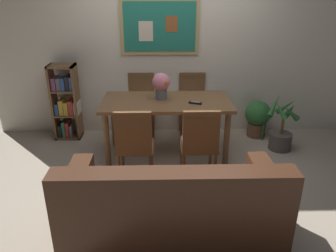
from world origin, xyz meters
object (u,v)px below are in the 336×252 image
(dining_chair_far_right, at_px, (192,99))
(bookshelf, at_px, (66,104))
(dining_table, at_px, (166,108))
(dining_chair_near_right, at_px, (199,141))
(dining_chair_near_left, at_px, (134,142))
(tv_remote, at_px, (195,103))
(leather_couch, at_px, (172,210))
(potted_palm, at_px, (281,132))
(dining_chair_far_left, at_px, (141,99))
(flower_vase, at_px, (161,84))
(potted_ivy, at_px, (258,117))

(dining_chair_far_right, distance_m, bookshelf, 1.82)
(dining_table, distance_m, dining_chair_near_right, 0.80)
(dining_chair_near_left, distance_m, tv_remote, 0.94)
(leather_couch, distance_m, potted_palm, 2.32)
(dining_chair_far_left, xyz_separation_m, dining_chair_far_right, (0.75, -0.02, 0.00))
(dining_chair_far_left, relative_size, dining_chair_far_right, 1.00)
(flower_vase, bearing_deg, dining_chair_near_right, -62.75)
(tv_remote, bearing_deg, leather_couch, -102.82)
(dining_chair_near_left, relative_size, dining_chair_far_left, 1.00)
(leather_couch, bearing_deg, dining_chair_far_right, 80.56)
(potted_ivy, bearing_deg, dining_chair_near_right, -128.28)
(dining_chair_near_right, xyz_separation_m, potted_ivy, (1.01, 1.28, -0.24))
(dining_chair_far_left, distance_m, tv_remote, 1.13)
(dining_chair_near_left, height_order, potted_palm, dining_chair_near_left)
(dining_chair_near_right, bearing_deg, potted_palm, 34.82)
(dining_table, relative_size, potted_ivy, 2.83)
(dining_table, distance_m, dining_chair_far_left, 0.81)
(bookshelf, relative_size, flower_vase, 3.28)
(bookshelf, bearing_deg, flower_vase, -21.44)
(leather_couch, bearing_deg, bookshelf, 123.08)
(dining_chair_far_right, bearing_deg, dining_chair_near_left, -117.89)
(dining_chair_far_right, xyz_separation_m, tv_remote, (-0.05, -0.83, 0.23))
(potted_palm, height_order, tv_remote, tv_remote)
(flower_vase, bearing_deg, tv_remote, -26.34)
(bookshelf, distance_m, potted_palm, 3.03)
(dining_table, height_order, potted_palm, dining_table)
(potted_palm, xyz_separation_m, flower_vase, (-1.61, -0.06, 0.69))
(dining_chair_near_left, bearing_deg, dining_chair_far_right, 62.11)
(bookshelf, distance_m, tv_remote, 1.93)
(flower_vase, bearing_deg, dining_chair_near_left, -110.47)
(dining_chair_far_right, height_order, flower_vase, flower_vase)
(leather_couch, height_order, flower_vase, flower_vase)
(potted_ivy, xyz_separation_m, flower_vase, (-1.41, -0.49, 0.64))
(dining_chair_far_right, distance_m, potted_ivy, 0.99)
(dining_table, xyz_separation_m, dining_chair_near_right, (0.34, -0.71, -0.12))
(dining_chair_near_right, relative_size, dining_chair_far_left, 1.00)
(dining_table, bearing_deg, potted_ivy, 22.79)
(dining_chair_near_left, bearing_deg, leather_couch, -67.41)
(dining_table, height_order, flower_vase, flower_vase)
(potted_palm, bearing_deg, dining_chair_far_right, 153.89)
(tv_remote, bearing_deg, dining_chair_far_left, 129.22)
(dining_chair_far_right, height_order, potted_palm, dining_chair_far_right)
(dining_chair_far_left, xyz_separation_m, potted_palm, (1.90, -0.59, -0.28))
(dining_chair_near_left, distance_m, potted_ivy, 2.14)
(dining_table, bearing_deg, leather_couch, -89.57)
(dining_chair_near_left, relative_size, potted_ivy, 1.61)
(leather_couch, height_order, potted_ivy, leather_couch)
(dining_chair_near_left, xyz_separation_m, potted_ivy, (1.70, 1.28, -0.24))
(potted_ivy, bearing_deg, leather_couch, -121.68)
(potted_palm, bearing_deg, tv_remote, -167.69)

